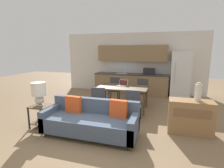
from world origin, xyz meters
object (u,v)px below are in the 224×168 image
at_px(refrigerator, 180,75).
at_px(dining_table, 123,88).
at_px(side_table, 42,112).
at_px(dining_chair_far_right, 142,90).
at_px(dining_chair_far_left, 115,88).
at_px(table_lamp, 39,92).
at_px(dining_chair_near_right, 134,104).
at_px(couch, 91,121).
at_px(vase, 198,92).
at_px(credenza, 190,117).
at_px(dining_chair_near_left, 99,100).
at_px(laptop, 123,84).

distance_m(refrigerator, dining_table, 2.90).
height_order(side_table, dining_chair_far_right, dining_chair_far_right).
relative_size(dining_table, dining_chair_far_left, 1.78).
relative_size(refrigerator, dining_chair_far_right, 2.10).
xyz_separation_m(side_table, dining_chair_far_left, (1.14, 2.76, 0.12)).
height_order(table_lamp, dining_chair_near_right, table_lamp).
relative_size(table_lamp, dining_chair_near_right, 0.64).
height_order(dining_table, couch, couch).
distance_m(refrigerator, dining_chair_far_left, 2.78).
bearing_deg(dining_chair_near_right, vase, 170.29).
xyz_separation_m(credenza, dining_chair_near_left, (-2.41, 0.34, 0.11)).
distance_m(dining_chair_near_right, dining_chair_near_left, 1.02).
xyz_separation_m(refrigerator, side_table, (-3.56, -4.07, -0.56)).
distance_m(credenza, vase, 0.61).
height_order(refrigerator, dining_chair_far_right, refrigerator).
xyz_separation_m(table_lamp, dining_chair_far_right, (2.22, 2.73, -0.41)).
relative_size(side_table, dining_chair_near_right, 0.63).
bearing_deg(dining_chair_near_right, refrigerator, -114.59).
height_order(dining_chair_far_right, laptop, laptop).
bearing_deg(table_lamp, vase, 11.45).
relative_size(couch, vase, 5.12).
xyz_separation_m(table_lamp, laptop, (1.66, 2.02, -0.10)).
bearing_deg(dining_table, credenza, -31.49).
bearing_deg(credenza, laptop, 146.28).
relative_size(dining_table, side_table, 2.81).
bearing_deg(dining_chair_near_left, dining_chair_near_right, 168.99).
xyz_separation_m(vase, laptop, (-2.07, 1.26, -0.17)).
bearing_deg(laptop, table_lamp, -112.06).
xyz_separation_m(side_table, credenza, (3.56, 0.73, 0.01)).
bearing_deg(vase, refrigerator, 92.31).
height_order(dining_table, table_lamp, table_lamp).
distance_m(credenza, dining_chair_near_right, 1.43).
xyz_separation_m(side_table, table_lamp, (-0.04, 0.01, 0.53)).
bearing_deg(laptop, dining_chair_far_right, 69.25).
bearing_deg(dining_chair_near_right, credenza, 168.00).
relative_size(side_table, dining_chair_far_right, 0.63).
bearing_deg(dining_chair_far_left, dining_chair_near_right, -64.03).
height_order(dining_table, vase, vase).
distance_m(dining_table, dining_chair_far_right, 1.01).
distance_m(credenza, dining_chair_far_left, 3.17).
bearing_deg(dining_table, dining_chair_near_left, -121.30).
height_order(side_table, dining_chair_near_right, dining_chair_near_right).
bearing_deg(refrigerator, side_table, -131.16).
height_order(table_lamp, laptop, table_lamp).
xyz_separation_m(refrigerator, couch, (-2.19, -4.09, -0.61)).
bearing_deg(dining_chair_far_left, dining_chair_near_left, -94.16).
xyz_separation_m(vase, dining_chair_far_left, (-2.55, 2.00, -0.49)).
distance_m(vase, dining_chair_far_left, 3.28).
xyz_separation_m(refrigerator, dining_chair_far_left, (-2.42, -1.31, -0.44)).
distance_m(dining_chair_far_right, dining_chair_near_right, 1.72).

